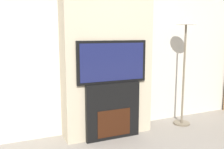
{
  "coord_description": "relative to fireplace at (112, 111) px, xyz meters",
  "views": [
    {
      "loc": [
        -1.29,
        -1.31,
        1.39
      ],
      "look_at": [
        0.0,
        1.65,
        0.87
      ],
      "focal_mm": 40.0,
      "sensor_mm": 36.0,
      "label": 1
    }
  ],
  "objects": [
    {
      "name": "wall_back",
      "position": [
        0.0,
        0.38,
        0.97
      ],
      "size": [
        6.0,
        0.06,
        2.7
      ],
      "color": "silver",
      "rests_on": "ground_plane"
    },
    {
      "name": "floor_lamp",
      "position": [
        1.21,
        0.03,
        0.88
      ],
      "size": [
        0.29,
        0.29,
        1.63
      ],
      "color": "#726651",
      "rests_on": "ground_plane"
    },
    {
      "name": "television",
      "position": [
        0.0,
        -0.0,
        0.66
      ],
      "size": [
        0.97,
        0.07,
        0.56
      ],
      "color": "black",
      "rests_on": "fireplace"
    },
    {
      "name": "fireplace",
      "position": [
        0.0,
        0.0,
        0.0
      ],
      "size": [
        0.75,
        0.15,
        0.76
      ],
      "color": "black",
      "rests_on": "ground_plane"
    },
    {
      "name": "chimney_breast",
      "position": [
        0.0,
        0.18,
        0.97
      ],
      "size": [
        1.22,
        0.35,
        2.7
      ],
      "color": "beige",
      "rests_on": "ground_plane"
    }
  ]
}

